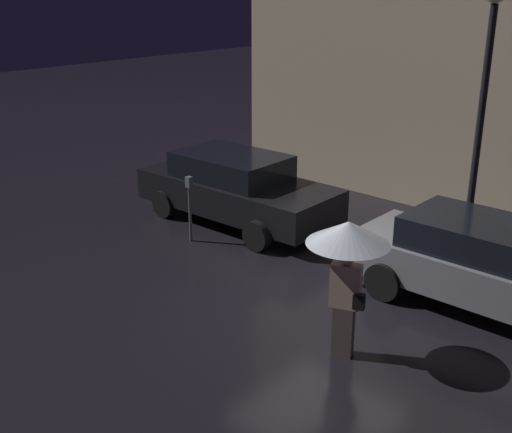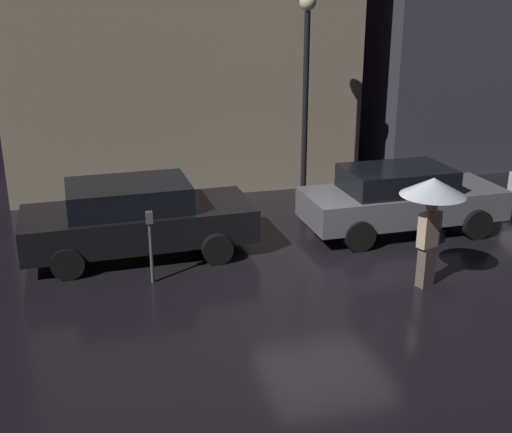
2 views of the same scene
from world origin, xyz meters
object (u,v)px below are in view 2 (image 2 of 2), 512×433
object	(u,v)px
parked_car_black	(137,217)
parking_meter	(150,240)
parked_car_grey	(401,198)
street_lamp_near	(306,70)
pedestrian_with_umbrella	(432,198)

from	to	relation	value
parked_car_black	parking_meter	bearing A→B (deg)	-87.11
parked_car_grey	parking_meter	world-z (taller)	parked_car_grey
street_lamp_near	pedestrian_with_umbrella	bearing A→B (deg)	-83.50
parked_car_grey	street_lamp_near	xyz separation A→B (m)	(-1.40, 2.44, 2.51)
pedestrian_with_umbrella	parking_meter	xyz separation A→B (m)	(-4.71, 1.37, -0.81)
street_lamp_near	parked_car_grey	bearing A→B (deg)	-60.10
parked_car_grey	parking_meter	xyz separation A→B (m)	(-5.53, -1.29, 0.07)
parked_car_grey	street_lamp_near	distance (m)	3.77
parking_meter	parked_car_grey	bearing A→B (deg)	13.17
parked_car_grey	pedestrian_with_umbrella	xyz separation A→B (m)	(-0.82, -2.66, 0.88)
parked_car_black	street_lamp_near	xyz separation A→B (m)	(4.25, 2.28, 2.50)
parked_car_grey	parking_meter	bearing A→B (deg)	-167.91
parked_car_grey	parking_meter	size ratio (longest dim) A/B	3.22
parked_car_black	parking_meter	world-z (taller)	parked_car_black
parked_car_grey	parked_car_black	bearing A→B (deg)	177.32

